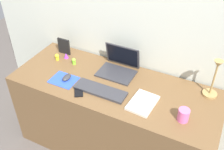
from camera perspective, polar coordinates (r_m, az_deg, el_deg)
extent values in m
plane|color=#59514C|center=(2.63, 0.37, -14.67)|extent=(6.00, 6.00, 0.00)
cube|color=beige|center=(2.35, 4.33, 3.21)|extent=(2.87, 0.05, 1.52)
cube|color=brown|center=(2.35, 0.41, -9.09)|extent=(1.67, 0.64, 0.74)
cube|color=#333338|center=(2.20, 0.89, 0.33)|extent=(0.30, 0.21, 0.01)
cube|color=#333338|center=(2.24, 2.29, 4.19)|extent=(0.30, 0.05, 0.20)
cube|color=black|center=(2.23, 2.23, 4.13)|extent=(0.27, 0.03, 0.17)
cube|color=#333338|center=(2.03, -2.52, -3.30)|extent=(0.41, 0.13, 0.02)
cube|color=blue|center=(2.18, -10.27, -1.03)|extent=(0.21, 0.17, 0.00)
ellipsoid|color=#333338|center=(2.17, -9.67, -0.51)|extent=(0.06, 0.10, 0.03)
cube|color=black|center=(2.05, -7.14, -3.44)|extent=(0.12, 0.14, 0.01)
cylinder|color=#A5844C|center=(2.13, 20.16, -3.80)|extent=(0.11, 0.11, 0.02)
cylinder|color=#A5844C|center=(2.04, 21.03, -0.62)|extent=(0.01, 0.01, 0.28)
cylinder|color=#A5844C|center=(1.94, 21.86, 2.42)|extent=(0.01, 0.09, 0.07)
cone|color=#A5844C|center=(1.91, 21.79, 2.20)|extent=(0.06, 0.06, 0.05)
cube|color=silver|center=(1.94, 6.59, -5.95)|extent=(0.19, 0.25, 0.02)
cube|color=black|center=(2.47, -10.24, 6.06)|extent=(0.12, 0.02, 0.15)
cylinder|color=pink|center=(1.85, 15.04, -8.27)|extent=(0.08, 0.08, 0.09)
cylinder|color=yellow|center=(2.42, -11.63, 3.47)|extent=(0.03, 0.03, 0.03)
sphere|color=yellow|center=(2.41, -11.71, 4.04)|extent=(0.04, 0.04, 0.04)
cylinder|color=#8CDB33|center=(2.34, -8.13, 2.61)|extent=(0.03, 0.03, 0.03)
sphere|color=#8CDB33|center=(2.33, -8.19, 3.20)|extent=(0.03, 0.03, 0.03)
cone|color=purple|center=(2.43, -9.80, 4.12)|extent=(0.04, 0.04, 0.05)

